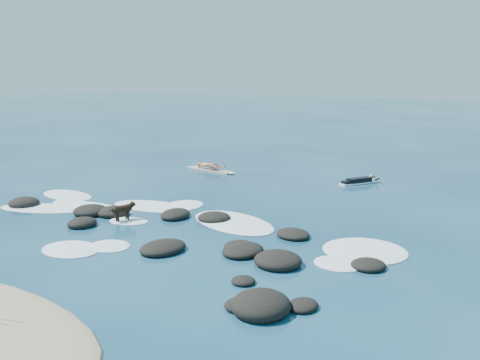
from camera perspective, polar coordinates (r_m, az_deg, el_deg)
The scene contains 6 objects.
ground at distance 18.14m, azimuth -7.55°, elevation -4.90°, with size 160.00×160.00×0.00m, color #0A2642.
reef_rocks at distance 16.46m, azimuth -6.29°, elevation -6.25°, with size 14.57×7.07×0.58m.
breaking_foam at distance 18.97m, azimuth -8.46°, elevation -4.14°, with size 15.60×7.47×0.12m.
standing_surfer_rig at distance 27.43m, azimuth -3.21°, elevation 2.45°, with size 3.23×0.94×1.84m.
paddling_surfer_rig at distance 25.06m, azimuth 12.66°, elevation -0.10°, with size 1.57×2.03×0.38m.
dog at distance 18.81m, azimuth -12.33°, elevation -3.03°, with size 0.49×1.05×0.69m.
Camera 1 is at (10.66, -13.73, 5.20)m, focal length 40.00 mm.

